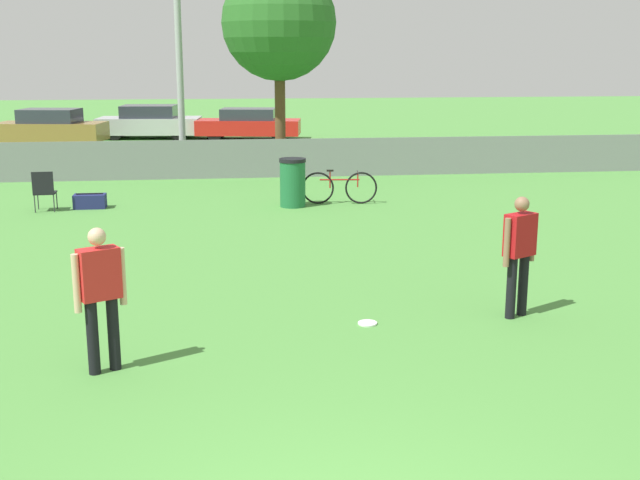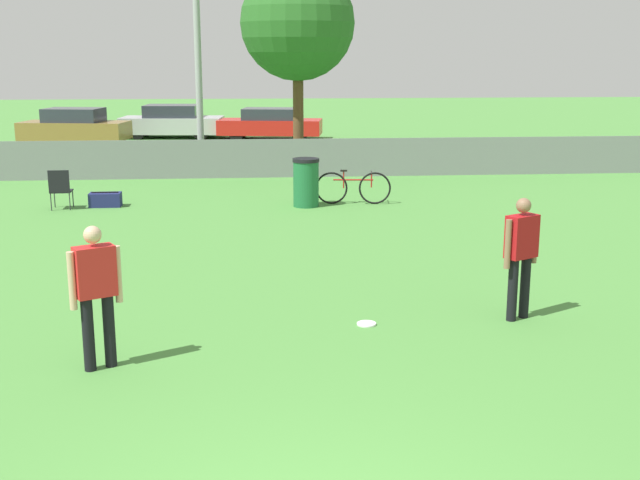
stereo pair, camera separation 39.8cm
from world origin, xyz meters
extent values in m
cube|color=gray|center=(0.00, 18.00, 0.55)|extent=(27.98, 0.03, 1.10)
cylinder|color=#9E9EA3|center=(-1.86, 19.37, 3.51)|extent=(0.20, 0.20, 7.01)
cylinder|color=brown|center=(1.09, 19.73, 1.54)|extent=(0.32, 0.32, 3.08)
sphere|color=#286023|center=(1.09, 19.73, 4.36)|extent=(3.41, 3.41, 3.41)
cylinder|color=black|center=(3.06, 5.05, 0.42)|extent=(0.13, 0.13, 0.85)
cylinder|color=black|center=(3.27, 5.17, 0.42)|extent=(0.13, 0.13, 0.85)
cube|color=#B21419|center=(3.17, 5.11, 1.13)|extent=(0.48, 0.40, 0.57)
sphere|color=#8C664C|center=(3.17, 5.11, 1.54)|extent=(0.20, 0.20, 0.20)
cylinder|color=#8C664C|center=(2.94, 4.98, 1.06)|extent=(0.08, 0.08, 0.65)
cylinder|color=#8C664C|center=(3.39, 5.23, 1.06)|extent=(0.08, 0.08, 0.65)
cylinder|color=black|center=(-2.17, 3.76, 0.42)|extent=(0.13, 0.13, 0.85)
cylinder|color=black|center=(-1.96, 3.87, 0.42)|extent=(0.13, 0.13, 0.85)
cube|color=red|center=(-2.07, 3.82, 1.13)|extent=(0.48, 0.40, 0.57)
sphere|color=#D8AD8C|center=(-2.07, 3.82, 1.54)|extent=(0.20, 0.20, 0.20)
cylinder|color=#D8AD8C|center=(-2.29, 3.70, 1.06)|extent=(0.08, 0.08, 0.65)
cylinder|color=#D8AD8C|center=(-1.84, 3.94, 1.06)|extent=(0.08, 0.08, 0.65)
cylinder|color=white|center=(1.12, 5.03, 0.01)|extent=(0.25, 0.25, 0.03)
torus|color=white|center=(1.12, 5.03, 0.01)|extent=(0.26, 0.26, 0.03)
cylinder|color=#333338|center=(-4.48, 13.83, 0.20)|extent=(0.02, 0.02, 0.39)
cylinder|color=#333338|center=(-4.89, 13.82, 0.20)|extent=(0.02, 0.02, 0.39)
cylinder|color=#333338|center=(-4.46, 13.42, 0.20)|extent=(0.02, 0.02, 0.39)
cylinder|color=#333338|center=(-4.88, 13.40, 0.20)|extent=(0.02, 0.02, 0.39)
cube|color=black|center=(-4.68, 13.62, 0.41)|extent=(0.48, 0.48, 0.03)
cube|color=black|center=(-4.67, 13.40, 0.67)|extent=(0.46, 0.04, 0.49)
torus|color=black|center=(1.51, 13.71, 0.38)|extent=(0.76, 0.12, 0.76)
torus|color=black|center=(2.53, 13.61, 0.38)|extent=(0.76, 0.12, 0.76)
cylinder|color=#A51E19|center=(2.02, 13.66, 0.57)|extent=(0.94, 0.13, 0.04)
cylinder|color=#A51E19|center=(1.80, 13.68, 0.57)|extent=(0.03, 0.03, 0.39)
cylinder|color=#A51E19|center=(2.45, 13.61, 0.57)|extent=(0.03, 0.03, 0.36)
cube|color=black|center=(1.80, 13.68, 0.79)|extent=(0.17, 0.08, 0.04)
cylinder|color=black|center=(2.45, 13.61, 0.75)|extent=(0.07, 0.44, 0.03)
cylinder|color=#1E6638|center=(0.90, 13.45, 0.52)|extent=(0.59, 0.59, 1.04)
cylinder|color=black|center=(0.90, 13.45, 1.08)|extent=(0.62, 0.62, 0.08)
cube|color=navy|center=(-3.74, 13.81, 0.16)|extent=(0.71, 0.39, 0.32)
cube|color=black|center=(-3.74, 13.81, 0.34)|extent=(0.61, 0.04, 0.02)
cylinder|color=black|center=(-5.84, 27.64, 0.33)|extent=(0.68, 0.29, 0.66)
cylinder|color=black|center=(-6.09, 26.23, 0.33)|extent=(0.68, 0.29, 0.66)
cylinder|color=black|center=(-8.32, 28.08, 0.33)|extent=(0.68, 0.29, 0.66)
cylinder|color=black|center=(-8.57, 26.67, 0.33)|extent=(0.68, 0.29, 0.66)
cube|color=olive|center=(-7.20, 27.16, 0.55)|extent=(4.29, 2.34, 0.69)
cube|color=#2D333D|center=(-7.20, 27.16, 1.16)|extent=(2.34, 1.80, 0.52)
cylinder|color=black|center=(-2.31, 30.34, 0.31)|extent=(0.64, 0.23, 0.62)
cylinder|color=black|center=(-2.45, 28.71, 0.31)|extent=(0.64, 0.23, 0.62)
cylinder|color=black|center=(-4.91, 30.57, 0.31)|extent=(0.64, 0.23, 0.62)
cylinder|color=black|center=(-5.06, 28.95, 0.31)|extent=(0.64, 0.23, 0.62)
cube|color=#B7B7BC|center=(-3.68, 29.64, 0.53)|extent=(4.36, 2.21, 0.67)
cube|color=#2D333D|center=(-3.68, 29.64, 1.12)|extent=(2.33, 1.81, 0.51)
cylinder|color=black|center=(1.83, 29.11, 0.32)|extent=(0.65, 0.28, 0.63)
cylinder|color=black|center=(1.60, 27.68, 0.32)|extent=(0.65, 0.28, 0.63)
cylinder|color=black|center=(-0.75, 29.53, 0.32)|extent=(0.65, 0.28, 0.63)
cylinder|color=black|center=(-0.98, 28.10, 0.32)|extent=(0.65, 0.28, 0.63)
cube|color=red|center=(0.43, 28.61, 0.51)|extent=(4.43, 2.32, 0.61)
cube|color=#2D333D|center=(0.43, 28.61, 1.05)|extent=(2.40, 1.80, 0.46)
camera|label=1|loc=(-0.71, -4.79, 3.45)|focal=45.00mm
camera|label=2|loc=(-0.32, -4.83, 3.45)|focal=45.00mm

